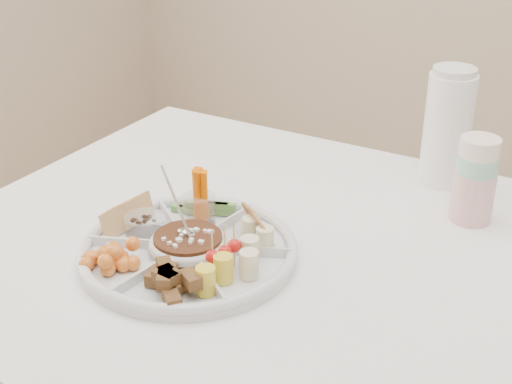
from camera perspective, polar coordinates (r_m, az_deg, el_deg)
The scene contains 10 objects.
party_tray at distance 1.26m, azimuth -5.44°, elevation -4.44°, with size 0.38×0.38×0.04m, color white.
bean_dip at distance 1.26m, azimuth -5.45°, elevation -4.14°, with size 0.12×0.12×0.04m, color brown.
tortillas at distance 1.29m, azimuth 0.02°, elevation -2.48°, with size 0.09×0.09×0.05m, color #92633F, non-canonical shape.
carrot_cucumber at distance 1.35m, azimuth -4.37°, elevation -0.12°, with size 0.12×0.12×0.11m, color #F06800, non-canonical shape.
pita_raisins at distance 1.33m, azimuth -9.63°, elevation -1.87°, with size 0.10×0.10×0.06m, color #D9B47E, non-canonical shape.
cherries at distance 1.23m, azimuth -11.25°, elevation -5.05°, with size 0.12×0.12×0.05m, color orange, non-canonical shape.
granola_chunks at distance 1.15m, azimuth -6.82°, elevation -7.16°, with size 0.11×0.11×0.05m, color #553D16, non-canonical shape.
banana_tomato at distance 1.17m, azimuth -0.77°, elevation -4.90°, with size 0.10×0.10×0.09m, color #FFE477, non-canonical shape.
cup_stack at distance 1.41m, azimuth 17.26°, elevation 1.89°, with size 0.08×0.08×0.22m, color beige.
thermos at distance 1.55m, azimuth 15.10°, elevation 5.16°, with size 0.10×0.10×0.26m, color white.
Camera 1 is at (0.39, -0.99, 1.43)m, focal length 50.00 mm.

